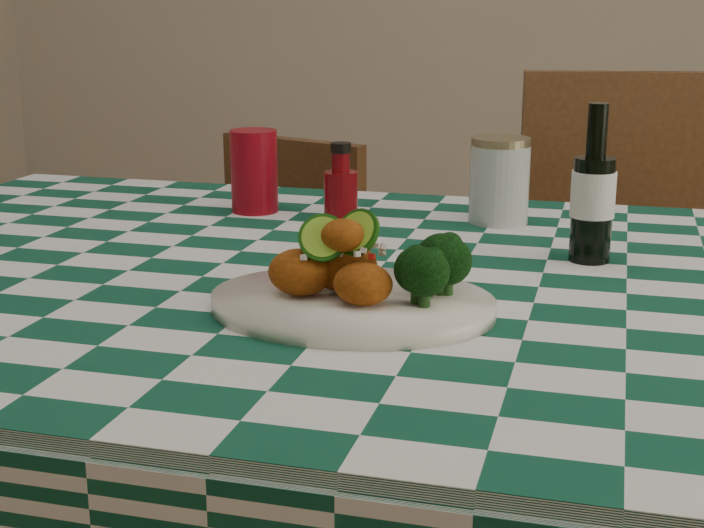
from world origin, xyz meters
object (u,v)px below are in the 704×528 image
(fried_chicken_pile, at_px, (345,258))
(red_tumbler, at_px, (254,171))
(wooden_chair_left, at_px, (247,335))
(wooden_chair_right, at_px, (637,335))
(plate, at_px, (352,304))
(ketchup_bottle, at_px, (341,181))
(mason_jar, at_px, (499,180))
(beer_bottle, at_px, (594,184))

(fried_chicken_pile, xyz_separation_m, red_tumbler, (-0.28, 0.46, 0.00))
(wooden_chair_left, distance_m, wooden_chair_right, 0.82)
(plate, relative_size, red_tumbler, 2.42)
(wooden_chair_left, bearing_deg, wooden_chair_right, 18.09)
(fried_chicken_pile, xyz_separation_m, wooden_chair_right, (0.34, 0.88, -0.36))
(ketchup_bottle, relative_size, wooden_chair_left, 0.15)
(fried_chicken_pile, relative_size, wooden_chair_right, 0.14)
(wooden_chair_left, bearing_deg, red_tumbler, -46.87)
(mason_jar, relative_size, wooden_chair_right, 0.13)
(plate, relative_size, mason_jar, 2.43)
(beer_bottle, bearing_deg, wooden_chair_right, 81.41)
(fried_chicken_pile, distance_m, mason_jar, 0.50)
(ketchup_bottle, bearing_deg, fried_chicken_pile, -73.42)
(ketchup_bottle, distance_m, mason_jar, 0.24)
(ketchup_bottle, distance_m, wooden_chair_left, 0.71)
(fried_chicken_pile, distance_m, ketchup_bottle, 0.47)
(wooden_chair_left, bearing_deg, beer_bottle, -20.38)
(wooden_chair_left, bearing_deg, plate, -42.53)
(plate, relative_size, wooden_chair_left, 0.39)
(fried_chicken_pile, height_order, red_tumbler, red_tumbler)
(fried_chicken_pile, relative_size, red_tumbler, 1.02)
(mason_jar, bearing_deg, fried_chicken_pile, -102.51)
(red_tumbler, relative_size, mason_jar, 1.01)
(red_tumbler, xyz_separation_m, wooden_chair_right, (0.62, 0.41, -0.36))
(fried_chicken_pile, relative_size, beer_bottle, 0.65)
(plate, distance_m, wooden_chair_right, 0.99)
(wooden_chair_right, bearing_deg, wooden_chair_left, 168.98)
(mason_jar, relative_size, beer_bottle, 0.63)
(red_tumbler, height_order, wooden_chair_right, wooden_chair_right)
(mason_jar, bearing_deg, ketchup_bottle, -170.57)
(red_tumbler, xyz_separation_m, beer_bottle, (0.54, -0.17, 0.04))
(wooden_chair_right, bearing_deg, plate, -120.91)
(red_tumbler, xyz_separation_m, mason_jar, (0.39, 0.03, -0.00))
(beer_bottle, distance_m, wooden_chair_left, 1.06)
(plate, relative_size, beer_bottle, 1.54)
(mason_jar, height_order, wooden_chair_left, mason_jar)
(mason_jar, bearing_deg, wooden_chair_left, 145.36)
(beer_bottle, xyz_separation_m, wooden_chair_right, (0.09, 0.58, -0.40))
(mason_jar, bearing_deg, beer_bottle, -53.54)
(ketchup_bottle, relative_size, mason_jar, 0.91)
(mason_jar, relative_size, wooden_chair_left, 0.16)
(red_tumbler, distance_m, mason_jar, 0.39)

